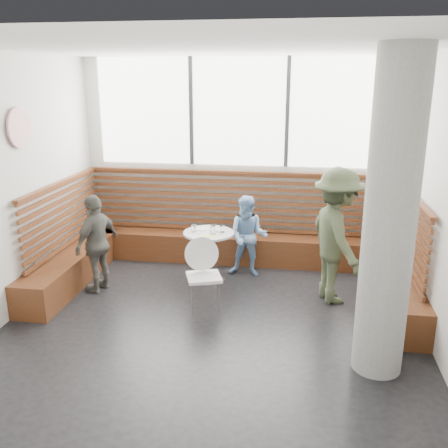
% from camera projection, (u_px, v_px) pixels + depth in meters
% --- Properties ---
extents(room, '(5.00, 5.00, 3.20)m').
position_uv_depth(room, '(210.00, 198.00, 5.59)').
color(room, silver).
rests_on(room, ground).
extents(booth, '(5.00, 2.50, 1.44)m').
position_uv_depth(booth, '(232.00, 247.00, 7.60)').
color(booth, '#4B2612').
rests_on(booth, ground).
extents(concrete_column, '(0.50, 0.50, 3.20)m').
position_uv_depth(concrete_column, '(390.00, 219.00, 4.74)').
color(concrete_column, gray).
rests_on(concrete_column, ground).
extents(wall_art, '(0.03, 0.50, 0.50)m').
position_uv_depth(wall_art, '(19.00, 128.00, 6.13)').
color(wall_art, white).
rests_on(wall_art, room).
extents(cafe_table, '(0.74, 0.74, 0.76)m').
position_uv_depth(cafe_table, '(209.00, 246.00, 7.22)').
color(cafe_table, silver).
rests_on(cafe_table, ground).
extents(cafe_chair, '(0.44, 0.43, 0.92)m').
position_uv_depth(cafe_chair, '(205.00, 269.00, 6.39)').
color(cafe_chair, white).
rests_on(cafe_chair, ground).
extents(adult_man, '(1.03, 1.33, 1.81)m').
position_uv_depth(adult_man, '(336.00, 236.00, 6.51)').
color(adult_man, '#414C32').
rests_on(adult_man, ground).
extents(child_back, '(0.62, 0.50, 1.23)m').
position_uv_depth(child_back, '(248.00, 236.00, 7.43)').
color(child_back, '#7FADDC').
rests_on(child_back, ground).
extents(child_left, '(0.57, 0.87, 1.38)m').
position_uv_depth(child_left, '(97.00, 243.00, 6.90)').
color(child_left, '#5C5B53').
rests_on(child_left, ground).
extents(plate_near, '(0.20, 0.20, 0.01)m').
position_uv_depth(plate_near, '(202.00, 229.00, 7.30)').
color(plate_near, white).
rests_on(plate_near, cafe_table).
extents(plate_far, '(0.18, 0.18, 0.01)m').
position_uv_depth(plate_far, '(218.00, 230.00, 7.24)').
color(plate_far, white).
rests_on(plate_far, cafe_table).
extents(glass_left, '(0.07, 0.07, 0.10)m').
position_uv_depth(glass_left, '(194.00, 228.00, 7.17)').
color(glass_left, white).
rests_on(glass_left, cafe_table).
extents(glass_mid, '(0.08, 0.08, 0.12)m').
position_uv_depth(glass_mid, '(213.00, 230.00, 7.06)').
color(glass_mid, white).
rests_on(glass_mid, cafe_table).
extents(glass_right, '(0.07, 0.07, 0.10)m').
position_uv_depth(glass_right, '(222.00, 229.00, 7.14)').
color(glass_right, white).
rests_on(glass_right, cafe_table).
extents(menu_card, '(0.21, 0.15, 0.00)m').
position_uv_depth(menu_card, '(207.00, 236.00, 6.98)').
color(menu_card, '#A5C64C').
rests_on(menu_card, cafe_table).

